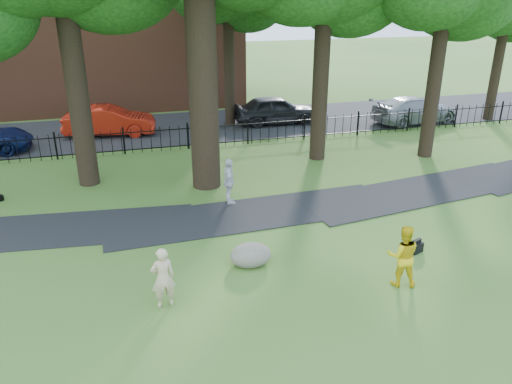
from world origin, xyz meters
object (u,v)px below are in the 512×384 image
object	(u,v)px
boulder	(251,253)
red_sedan	(109,121)
man	(403,256)
woman	(163,278)

from	to	relation	value
boulder	red_sedan	bearing A→B (deg)	104.17
man	boulder	bearing A→B (deg)	-9.75
woman	red_sedan	world-z (taller)	woman
woman	red_sedan	xyz separation A→B (m)	(-1.17, 16.17, -0.03)
man	woman	bearing A→B (deg)	13.81
man	red_sedan	world-z (taller)	man
boulder	red_sedan	size ratio (longest dim) A/B	0.25
woman	man	size ratio (longest dim) A/B	0.94
man	boulder	size ratio (longest dim) A/B	1.45
boulder	red_sedan	xyz separation A→B (m)	(-3.74, 14.81, 0.43)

